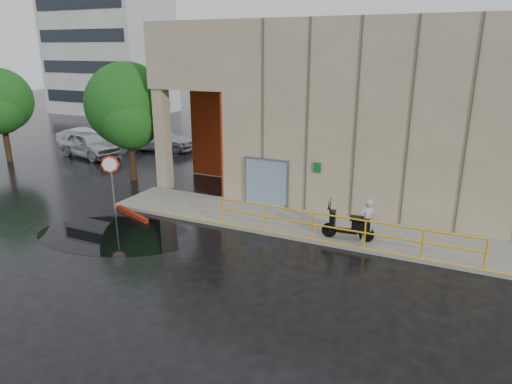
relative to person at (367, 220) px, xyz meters
The scene contains 15 objects.
ground 6.40m from the person, 144.04° to the right, with size 120.00×120.00×0.00m, color black.
sidewalk 1.63m from the person, 145.18° to the left, with size 20.00×3.00×0.15m, color gray.
building 7.96m from the person, 90.19° to the left, with size 20.00×10.17×8.00m.
guardrail 1.08m from the person, 146.98° to the right, with size 9.56×0.06×1.03m.
distant_building 41.58m from the person, 143.78° to the left, with size 12.00×8.08×15.00m.
person is the anchor object (origin of this frame).
scooter 0.62m from the person, behind, with size 1.93×0.82×1.47m.
stop_sign 10.73m from the person, behind, with size 0.64×0.49×2.54m.
red_curb 9.77m from the person, behind, with size 2.40×0.18×0.18m, color maroon.
puddle 9.46m from the person, 160.60° to the right, with size 6.24×3.84×0.01m, color black.
car_a 20.50m from the person, 161.65° to the left, with size 1.94×4.83×1.65m, color silver.
car_b 24.11m from the person, 158.49° to the left, with size 1.34×3.86×1.27m, color white.
car_c 19.46m from the person, 148.89° to the left, with size 2.09×5.13×1.49m, color silver.
tree_near 13.79m from the person, 166.64° to the left, with size 4.33×4.33×6.22m.
tree_far 23.40m from the person, behind, with size 3.87×3.86×5.73m.
Camera 1 is at (8.00, -11.76, 6.86)m, focal length 32.00 mm.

